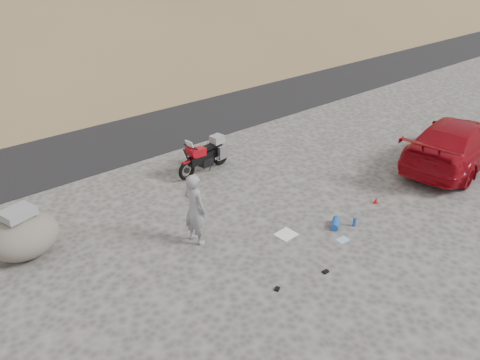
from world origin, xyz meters
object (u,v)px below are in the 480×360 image
object	(u,v)px
boulder	(23,236)
red_car	(452,163)
motorcycle	(206,155)
man	(197,241)

from	to	relation	value
boulder	red_car	bearing A→B (deg)	-17.33
red_car	boulder	distance (m)	13.37
motorcycle	boulder	size ratio (longest dim) A/B	1.25
motorcycle	red_car	xyz separation A→B (m)	(6.71, -4.89, -0.55)
man	red_car	distance (m)	9.46
motorcycle	man	size ratio (longest dim) A/B	1.15
motorcycle	red_car	world-z (taller)	motorcycle
red_car	boulder	world-z (taller)	boulder
motorcycle	man	distance (m)	4.04
red_car	boulder	size ratio (longest dim) A/B	3.06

